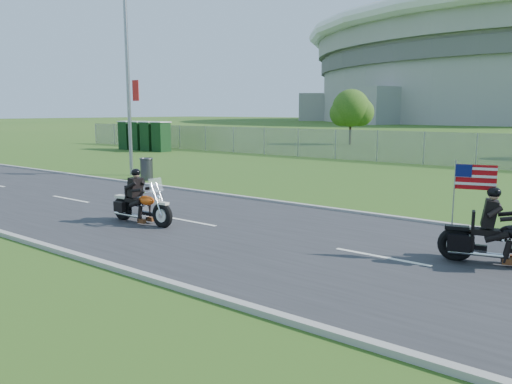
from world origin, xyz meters
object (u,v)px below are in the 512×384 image
Objects in this scene: porta_toilet_c at (138,136)px; motorcycle_lead at (141,207)px; porta_toilet_d at (127,136)px; trash_can at (147,169)px; streetlight at (131,61)px; porta_toilet_b at (149,137)px; motorcycle_follow at (501,240)px; porta_toilet_a at (161,137)px.

porta_toilet_c reaches higher than motorcycle_lead.
porta_toilet_d is 20.01m from trash_can.
porta_toilet_d reaches higher than trash_can.
porta_toilet_c is 1.40m from porta_toilet_d.
porta_toilet_b is at bearing 136.65° from streetlight.
motorcycle_lead is 0.98× the size of motorcycle_follow.
trash_can is (-16.17, 4.28, -0.07)m from motorcycle_follow.
porta_toilet_d is 2.28× the size of trash_can.
motorcycle_lead is at bearing 176.74° from motorcycle_follow.
porta_toilet_b is 1.40m from porta_toilet_c.
motorcycle_lead is at bearing -39.35° from porta_toilet_c.
porta_toilet_c and porta_toilet_d have the same top height.
motorcycle_lead reaches higher than trash_can.
streetlight reaches higher than motorcycle_lead.
porta_toilet_d is at bearing 140.83° from motorcycle_lead.
porta_toilet_c is 0.96× the size of motorcycle_lead.
porta_toilet_b is at bearing 135.82° from motorcycle_follow.
porta_toilet_b and porta_toilet_c have the same top height.
porta_toilet_a reaches higher than motorcycle_follow.
motorcycle_lead is at bearing -41.33° from trash_can.
porta_toilet_d is at bearing 180.00° from porta_toilet_b.
porta_toilet_b and porta_toilet_d have the same top height.
streetlight is 5.59m from trash_can.
porta_toilet_a is at bearing 0.00° from porta_toilet_b.
motorcycle_lead is 9.24m from motorcycle_follow.
streetlight reaches higher than trash_can.
porta_toilet_b is at bearing 137.24° from motorcycle_lead.
streetlight is 4.18× the size of motorcycle_lead.
streetlight is 4.35× the size of porta_toilet_c.
porta_toilet_c is at bearing 136.92° from motorcycle_follow.
porta_toilet_b is 33.63m from motorcycle_follow.
porta_toilet_b is 2.80m from porta_toilet_d.
porta_toilet_a is 1.00× the size of porta_toilet_b.
motorcycle_lead is 2.38× the size of trash_can.
porta_toilet_d is at bearing 142.83° from streetlight.
trash_can is at bearing 137.13° from motorcycle_lead.
porta_toilet_a is at bearing 0.00° from porta_toilet_c.
porta_toilet_b is 27.33m from motorcycle_lead.
motorcycle_lead is (20.55, -18.00, -0.64)m from porta_toilet_b.
trash_can is at bearing -38.36° from porta_toilet_c.
porta_toilet_a reaches higher than trash_can.
porta_toilet_c is 2.28× the size of trash_can.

